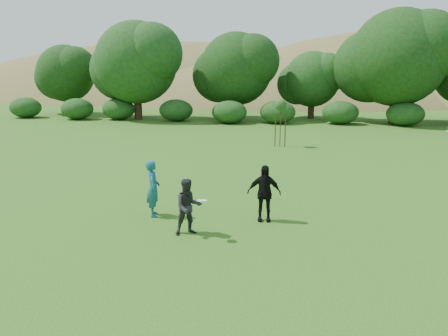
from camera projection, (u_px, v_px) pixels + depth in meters
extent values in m
plane|color=#19470C|center=(205.00, 225.00, 13.02)|extent=(120.00, 120.00, 0.00)
imported|color=#175769|center=(153.00, 188.00, 13.72)|extent=(0.65, 0.77, 1.80)
imported|color=#242427|center=(188.00, 207.00, 12.18)|extent=(0.97, 0.90, 1.60)
imported|color=black|center=(264.00, 193.00, 13.27)|extent=(1.06, 0.53, 1.75)
cylinder|color=white|center=(202.00, 201.00, 11.71)|extent=(0.27, 0.27, 0.06)
cylinder|color=#402719|center=(280.00, 126.00, 26.30)|extent=(0.05, 0.05, 2.50)
sphere|color=#244D1B|center=(281.00, 105.00, 26.02)|extent=(0.70, 0.70, 0.70)
cylinder|color=#3C2517|center=(275.00, 130.00, 26.41)|extent=(0.06, 0.06, 2.00)
cylinder|color=#3E2618|center=(285.00, 130.00, 26.30)|extent=(0.06, 0.06, 2.00)
ellipsoid|color=olive|center=(167.00, 155.00, 87.41)|extent=(110.00, 70.00, 44.00)
ellipsoid|color=olive|center=(401.00, 174.00, 81.29)|extent=(100.00, 64.00, 52.00)
ellipsoid|color=olive|center=(259.00, 147.00, 71.17)|extent=(80.00, 50.00, 28.00)
cylinder|color=#3A2616|center=(68.00, 102.00, 45.62)|extent=(0.65, 0.65, 2.62)
sphere|color=#194214|center=(66.00, 73.00, 44.98)|extent=(5.80, 5.80, 5.80)
cylinder|color=#3A2616|center=(138.00, 103.00, 40.98)|extent=(0.73, 0.73, 3.15)
sphere|color=#194214|center=(136.00, 63.00, 40.18)|extent=(7.54, 7.54, 7.54)
cylinder|color=#3A2616|center=(236.00, 104.00, 41.23)|extent=(0.68, 0.68, 2.80)
sphere|color=#194214|center=(236.00, 69.00, 40.52)|extent=(6.73, 6.73, 6.73)
cylinder|color=#3A2616|center=(311.00, 106.00, 41.88)|extent=(0.60, 0.60, 2.27)
sphere|color=#194214|center=(312.00, 79.00, 41.32)|extent=(5.22, 5.22, 5.22)
cylinder|color=#3A2616|center=(394.00, 104.00, 37.57)|extent=(0.76, 0.76, 3.32)
sphere|color=#194214|center=(398.00, 58.00, 36.72)|extent=(8.12, 8.12, 8.12)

